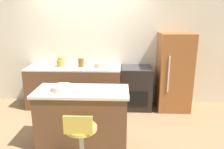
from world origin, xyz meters
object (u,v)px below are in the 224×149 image
object	(u,v)px
oven_range	(136,88)
kettle	(61,62)
stool_chair	(81,142)
refrigerator	(174,72)
mixing_bowl	(101,65)

from	to	relation	value
oven_range	kettle	distance (m)	1.71
stool_chair	kettle	xyz separation A→B (m)	(-0.81, 2.16, 0.54)
kettle	oven_range	bearing A→B (deg)	-1.66
stool_chair	refrigerator	bearing A→B (deg)	52.71
oven_range	stool_chair	world-z (taller)	oven_range
stool_chair	kettle	world-z (taller)	kettle
refrigerator	mixing_bowl	size ratio (longest dim) A/B	5.81
stool_chair	mixing_bowl	xyz separation A→B (m)	(0.05, 2.16, 0.49)
oven_range	stool_chair	size ratio (longest dim) A/B	1.04
oven_range	mixing_bowl	size ratio (longest dim) A/B	3.23
refrigerator	kettle	bearing A→B (deg)	178.59
stool_chair	mixing_bowl	bearing A→B (deg)	88.68
oven_range	kettle	world-z (taller)	kettle
refrigerator	stool_chair	size ratio (longest dim) A/B	1.87
mixing_bowl	refrigerator	bearing A→B (deg)	-2.20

